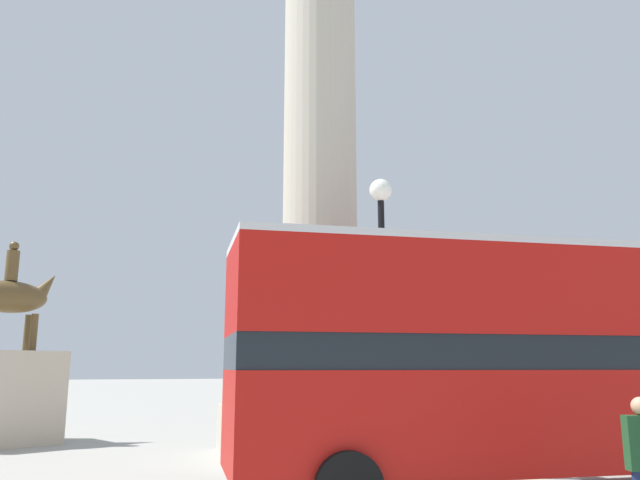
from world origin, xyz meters
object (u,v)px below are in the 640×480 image
at_px(bus_a, 531,355).
at_px(street_lamp, 383,286).
at_px(equestrian_statue, 1,384).
at_px(monument_column, 320,146).

distance_m(bus_a, street_lamp, 3.33).
bearing_deg(bus_a, equestrian_statue, 139.39).
bearing_deg(equestrian_statue, monument_column, -57.52).
bearing_deg(street_lamp, equestrian_statue, 136.75).
distance_m(bus_a, equestrian_statue, 14.56).
height_order(monument_column, equestrian_statue, monument_column).
relative_size(monument_column, street_lamp, 3.38).
distance_m(equestrian_statue, street_lamp, 11.78).
relative_size(bus_a, equestrian_statue, 1.87).
distance_m(monument_column, street_lamp, 5.32).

